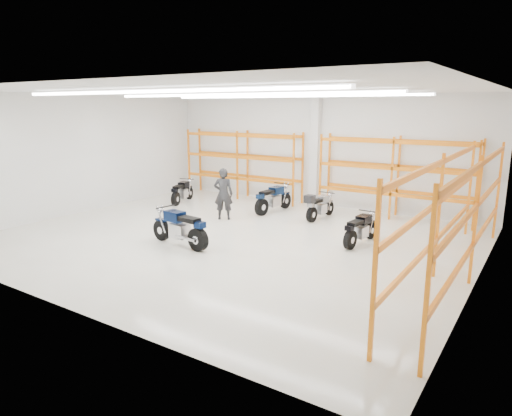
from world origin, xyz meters
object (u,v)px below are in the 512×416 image
Objects in this scene: motorcycle_main at (181,229)px; motorcycle_back_c at (319,206)px; standing_man at (223,194)px; motorcycle_back_b at (272,200)px; motorcycle_back_d at (360,230)px; motorcycle_back_a at (182,192)px; structural_column at (315,151)px.

motorcycle_back_c is at bearing 69.50° from motorcycle_main.
standing_man reaches higher than motorcycle_back_c.
motorcycle_back_b is 2.18m from standing_man.
standing_man is at bearing 177.02° from motorcycle_back_d.
motorcycle_main reaches higher than motorcycle_back_d.
motorcycle_back_a is 6.18m from motorcycle_back_c.
standing_man reaches higher than motorcycle_back_b.
motorcycle_main is 5.55m from motorcycle_back_c.
motorcycle_main is 5.29m from motorcycle_back_d.
motorcycle_back_c is at bearing 5.27° from motorcycle_back_a.
structural_column is (-3.61, 4.29, 1.81)m from motorcycle_back_d.
motorcycle_back_d is at bearing 35.12° from motorcycle_main.
motorcycle_back_c reaches higher than motorcycle_back_a.
standing_man is at bearing 106.21° from motorcycle_main.
motorcycle_back_c is (1.94, 5.20, -0.05)m from motorcycle_main.
standing_man is (-0.96, 3.32, 0.41)m from motorcycle_main.
structural_column is (-1.23, 2.13, 1.77)m from motorcycle_back_c.
standing_man is 4.55m from structural_column.
motorcycle_back_d is at bearing -26.75° from motorcycle_back_b.
motorcycle_back_b is 2.01m from motorcycle_back_c.
standing_man is 0.42× the size of structural_column.
motorcycle_back_b is 4.91m from motorcycle_back_d.
standing_man is (-2.91, -1.88, 0.46)m from motorcycle_back_c.
motorcycle_main is 6.26m from motorcycle_back_a.
structural_column is at bearing 69.50° from motorcycle_back_b.
motorcycle_back_b reaches higher than motorcycle_back_c.
motorcycle_back_d is at bearing -42.20° from motorcycle_back_c.
motorcycle_back_d is (4.32, 3.04, -0.09)m from motorcycle_main.
motorcycle_main is 1.20× the size of motorcycle_back_d.
motorcycle_back_b is at bearing 90.67° from motorcycle_main.
motorcycle_main reaches higher than motorcycle_back_a.
motorcycle_main is at bearing -89.33° from motorcycle_back_b.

